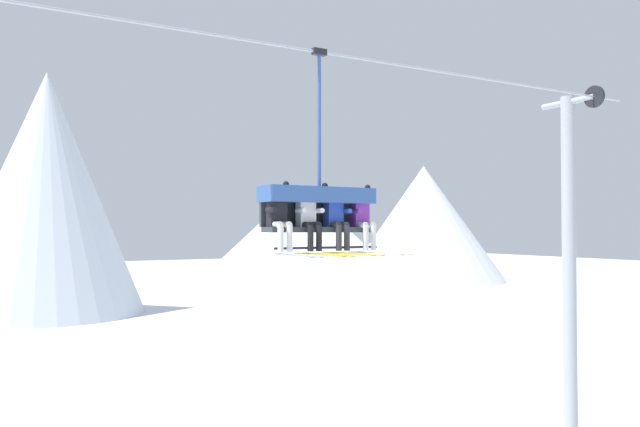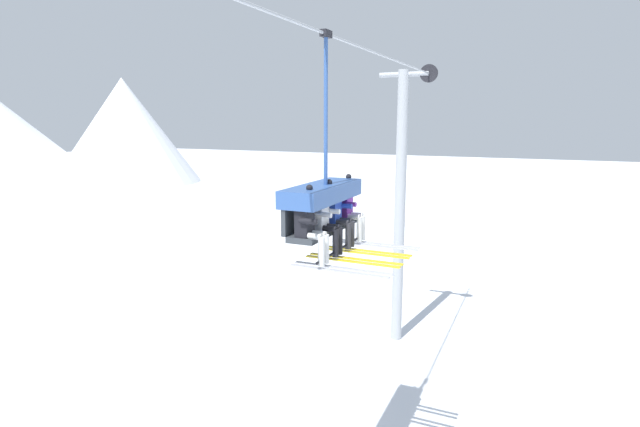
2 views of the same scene
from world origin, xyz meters
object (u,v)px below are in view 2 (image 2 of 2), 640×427
object	(u,v)px
chairlift_chair	(322,199)
skier_white	(326,221)
skier_blue	(339,214)
lift_tower_far	(400,204)
skier_black	(311,226)
skier_purple	(351,208)

from	to	relation	value
chairlift_chair	skier_white	distance (m)	0.49
skier_blue	lift_tower_far	bearing A→B (deg)	6.81
chairlift_chair	skier_blue	xyz separation A→B (m)	(0.30, -0.21, -0.30)
skier_black	chairlift_chair	bearing A→B (deg)	13.44
skier_purple	skier_blue	bearing A→B (deg)	180.00
chairlift_chair	skier_white	world-z (taller)	chairlift_chair
lift_tower_far	skier_blue	distance (m)	7.87
chairlift_chair	skier_blue	distance (m)	0.48
lift_tower_far	skier_blue	xyz separation A→B (m)	(-7.74, -0.92, 1.07)
lift_tower_far	chairlift_chair	bearing A→B (deg)	-174.94
skier_black	skier_white	size ratio (longest dim) A/B	1.00
lift_tower_far	skier_white	bearing A→B (deg)	-173.62
lift_tower_far	skier_black	distance (m)	9.04
chairlift_chair	skier_black	world-z (taller)	chairlift_chair
skier_blue	skier_white	bearing A→B (deg)	-179.34
skier_purple	skier_black	bearing A→B (deg)	180.00
lift_tower_far	skier_purple	bearing A→B (deg)	-172.61
chairlift_chair	skier_white	bearing A→B (deg)	-143.62
skier_black	skier_blue	xyz separation A→B (m)	(1.19, 0.00, 0.00)
skier_black	skier_blue	distance (m)	1.19
skier_blue	skier_black	bearing A→B (deg)	180.00
chairlift_chair	skier_blue	world-z (taller)	chairlift_chair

